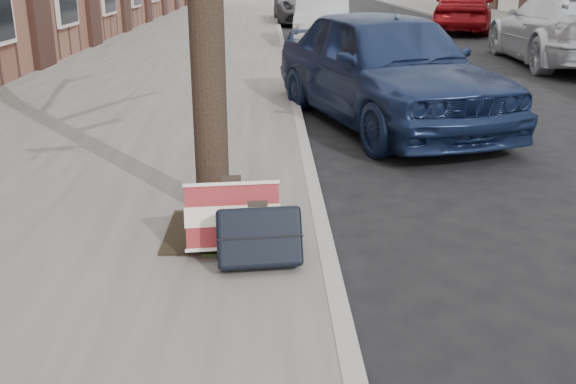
{
  "coord_description": "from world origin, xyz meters",
  "views": [
    {
      "loc": [
        -1.65,
        -3.27,
        1.98
      ],
      "look_at": [
        -1.53,
        0.8,
        0.57
      ],
      "focal_mm": 40.0,
      "sensor_mm": 36.0,
      "label": 1
    }
  ],
  "objects_px": {
    "suitcase_navy": "(259,237)",
    "car_near_mid": "(322,20)",
    "suitcase_red": "(233,217)",
    "car_near_front": "(386,67)"
  },
  "relations": [
    {
      "from": "suitcase_navy",
      "to": "car_near_mid",
      "type": "xyz_separation_m",
      "value": [
        1.57,
        14.25,
        0.34
      ]
    },
    {
      "from": "suitcase_red",
      "to": "car_near_front",
      "type": "relative_size",
      "value": 0.14
    },
    {
      "from": "suitcase_navy",
      "to": "car_near_front",
      "type": "xyz_separation_m",
      "value": [
        1.63,
        4.63,
        0.43
      ]
    },
    {
      "from": "car_near_front",
      "to": "car_near_mid",
      "type": "xyz_separation_m",
      "value": [
        -0.06,
        9.62,
        -0.1
      ]
    },
    {
      "from": "car_near_mid",
      "to": "suitcase_red",
      "type": "bearing_deg",
      "value": -92.11
    },
    {
      "from": "suitcase_red",
      "to": "suitcase_navy",
      "type": "distance_m",
      "value": 0.34
    },
    {
      "from": "suitcase_red",
      "to": "car_near_front",
      "type": "bearing_deg",
      "value": 61.78
    },
    {
      "from": "car_near_front",
      "to": "car_near_mid",
      "type": "distance_m",
      "value": 9.62
    },
    {
      "from": "suitcase_red",
      "to": "suitcase_navy",
      "type": "height_order",
      "value": "suitcase_red"
    },
    {
      "from": "car_near_front",
      "to": "suitcase_red",
      "type": "bearing_deg",
      "value": -128.81
    }
  ]
}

